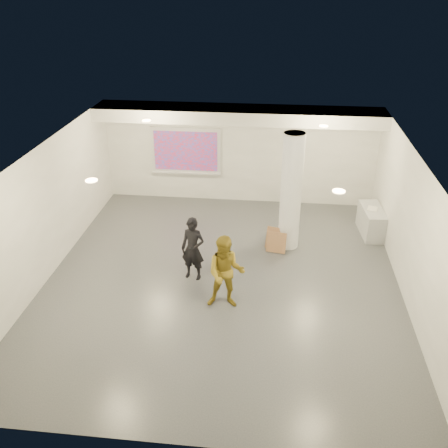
# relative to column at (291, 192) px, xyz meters

# --- Properties ---
(floor) EXTENTS (8.00, 9.00, 0.01)m
(floor) POSITION_rel_column_xyz_m (-1.50, -1.80, -1.50)
(floor) COLOR #3B3E43
(floor) RESTS_ON ground
(ceiling) EXTENTS (8.00, 9.00, 0.01)m
(ceiling) POSITION_rel_column_xyz_m (-1.50, -1.80, 1.50)
(ceiling) COLOR white
(ceiling) RESTS_ON floor
(wall_back) EXTENTS (8.00, 0.01, 3.00)m
(wall_back) POSITION_rel_column_xyz_m (-1.50, 2.70, 0.00)
(wall_back) COLOR silver
(wall_back) RESTS_ON floor
(wall_front) EXTENTS (8.00, 0.01, 3.00)m
(wall_front) POSITION_rel_column_xyz_m (-1.50, -6.30, 0.00)
(wall_front) COLOR silver
(wall_front) RESTS_ON floor
(wall_left) EXTENTS (0.01, 9.00, 3.00)m
(wall_left) POSITION_rel_column_xyz_m (-5.50, -1.80, 0.00)
(wall_left) COLOR silver
(wall_left) RESTS_ON floor
(wall_right) EXTENTS (0.01, 9.00, 3.00)m
(wall_right) POSITION_rel_column_xyz_m (2.50, -1.80, 0.00)
(wall_right) COLOR silver
(wall_right) RESTS_ON floor
(soffit_band) EXTENTS (8.00, 1.10, 0.36)m
(soffit_band) POSITION_rel_column_xyz_m (-1.50, 2.15, 1.32)
(soffit_band) COLOR silver
(soffit_band) RESTS_ON ceiling
(downlight_nw) EXTENTS (0.22, 0.22, 0.02)m
(downlight_nw) POSITION_rel_column_xyz_m (-3.70, 0.70, 1.48)
(downlight_nw) COLOR #EBBC80
(downlight_nw) RESTS_ON ceiling
(downlight_ne) EXTENTS (0.22, 0.22, 0.02)m
(downlight_ne) POSITION_rel_column_xyz_m (0.70, 0.70, 1.48)
(downlight_ne) COLOR #EBBC80
(downlight_ne) RESTS_ON ceiling
(downlight_sw) EXTENTS (0.22, 0.22, 0.02)m
(downlight_sw) POSITION_rel_column_xyz_m (-3.70, -3.30, 1.48)
(downlight_sw) COLOR #EBBC80
(downlight_sw) RESTS_ON ceiling
(downlight_se) EXTENTS (0.22, 0.22, 0.02)m
(downlight_se) POSITION_rel_column_xyz_m (0.70, -3.30, 1.48)
(downlight_se) COLOR #EBBC80
(downlight_se) RESTS_ON ceiling
(column) EXTENTS (0.52, 0.52, 3.00)m
(column) POSITION_rel_column_xyz_m (0.00, 0.00, 0.00)
(column) COLOR white
(column) RESTS_ON floor
(projection_screen) EXTENTS (2.10, 0.13, 1.42)m
(projection_screen) POSITION_rel_column_xyz_m (-3.10, 2.65, 0.03)
(projection_screen) COLOR silver
(projection_screen) RESTS_ON wall_back
(credenza) EXTENTS (0.64, 1.30, 0.73)m
(credenza) POSITION_rel_column_xyz_m (2.22, 0.90, -1.13)
(credenza) COLOR #A0A3A7
(credenza) RESTS_ON floor
(papers_stack) EXTENTS (0.32, 0.37, 0.02)m
(papers_stack) POSITION_rel_column_xyz_m (2.19, 0.90, -0.76)
(papers_stack) COLOR white
(papers_stack) RESTS_ON credenza
(cardboard_back) EXTENTS (0.51, 0.24, 0.53)m
(cardboard_back) POSITION_rel_column_xyz_m (-0.30, -0.36, -1.23)
(cardboard_back) COLOR #8F6340
(cardboard_back) RESTS_ON floor
(cardboard_front) EXTENTS (0.56, 0.37, 0.55)m
(cardboard_front) POSITION_rel_column_xyz_m (-0.31, -0.17, -1.22)
(cardboard_front) COLOR #8F6340
(cardboard_front) RESTS_ON floor
(woman) EXTENTS (0.61, 0.47, 1.50)m
(woman) POSITION_rel_column_xyz_m (-2.17, -1.74, -0.75)
(woman) COLOR black
(woman) RESTS_ON floor
(man) EXTENTS (0.82, 0.65, 1.64)m
(man) POSITION_rel_column_xyz_m (-1.31, -2.74, -0.68)
(man) COLOR olive
(man) RESTS_ON floor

